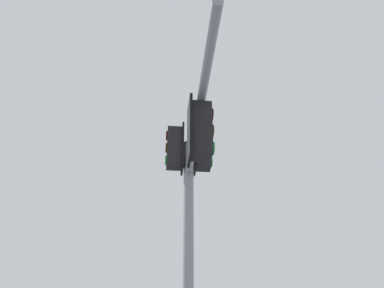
% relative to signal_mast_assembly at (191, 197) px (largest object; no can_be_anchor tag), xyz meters
% --- Properties ---
extents(signal_mast_assembly, '(3.29, 3.57, 6.57)m').
position_rel_signal_mast_assembly_xyz_m(signal_mast_assembly, '(0.00, 0.00, 0.00)').
color(signal_mast_assembly, gray).
rests_on(signal_mast_assembly, ground).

